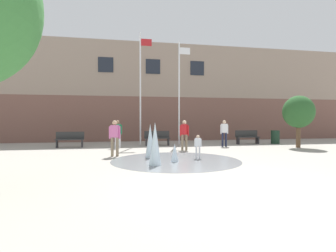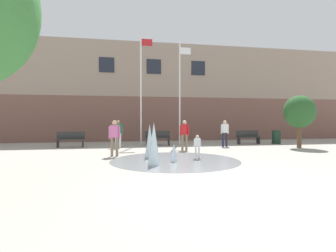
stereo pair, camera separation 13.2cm
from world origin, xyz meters
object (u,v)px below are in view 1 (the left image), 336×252
Objects in this scene: adult_in_red at (224,131)px; street_tree_near_building at (299,112)px; park_bench_near_trashcan at (247,137)px; teen_by_trashcan at (184,133)px; adult_watching at (118,132)px; flagpole_right at (180,89)px; flagpole_left at (141,85)px; adult_near_bench at (115,135)px; trash_can at (275,137)px; park_bench_far_left at (70,139)px; park_bench_under_right_flagpole at (157,138)px; child_running at (198,145)px.

adult_in_red is 4.38m from street_tree_near_building.
park_bench_near_trashcan is 1.01× the size of adult_in_red.
teen_by_trashcan is 3.92m from adult_watching.
flagpole_left is at bearing 180.00° from flagpole_right.
street_tree_near_building is (10.33, -1.74, 1.14)m from adult_watching.
flagpole_right is (-2.25, 2.23, 2.73)m from adult_in_red.
park_bench_near_trashcan is at bearing 24.93° from adult_watching.
adult_near_bench is at bearing -128.22° from flagpole_right.
trash_can is (10.46, 0.72, -0.48)m from adult_watching.
park_bench_far_left is 2.95m from adult_watching.
flagpole_left is (-1.98, 3.70, 2.95)m from teen_by_trashcan.
trash_can is (8.97, -1.14, -3.43)m from flagpole_left.
adult_watching reaches higher than park_bench_under_right_flagpole.
teen_by_trashcan is at bearing -152.32° from adult_in_red.
flagpole_left reaches higher than park_bench_near_trashcan.
teen_by_trashcan is 7.46m from trash_can.
child_running reaches higher than park_bench_near_trashcan.
trash_can is at bearing -10.14° from flagpole_right.
adult_in_red is at bearing 159.55° from teen_by_trashcan.
street_tree_near_building reaches higher than park_bench_far_left.
flagpole_left is at bearing 157.82° from street_tree_near_building.
child_running is at bearing 177.61° from adult_near_bench.
flagpole_right reaches higher than child_running.
adult_near_bench is at bearing -158.31° from trash_can.
adult_in_red is at bearing -148.51° from park_bench_near_trashcan.
adult_near_bench is 0.22× the size of flagpole_left.
adult_in_red reaches higher than park_bench_near_trashcan.
flagpole_left is 8.10× the size of trash_can.
park_bench_under_right_flagpole is 3.67m from flagpole_right.
park_bench_far_left is at bearing -178.49° from park_bench_under_right_flagpole.
flagpole_right reaches higher than trash_can.
trash_can is at bearing 87.06° from street_tree_near_building.
park_bench_under_right_flagpole is at bearing 1.51° from park_bench_far_left.
adult_in_red and adult_near_bench have the same top height.
park_bench_near_trashcan is at bearing -7.04° from flagpole_left.
trash_can is (1.90, -0.27, -0.03)m from park_bench_near_trashcan.
adult_in_red is 5.36m from child_running.
adult_watching is (-3.47, 1.84, 0.00)m from teen_by_trashcan.
adult_watching is (-2.44, -1.06, 0.45)m from park_bench_under_right_flagpole.
child_running is 3.67m from adult_near_bench.
adult_in_red is (9.10, -1.30, 0.45)m from park_bench_far_left.
adult_near_bench is 7.34m from flagpole_right.
park_bench_under_right_flagpole is 8.02m from trash_can.
park_bench_near_trashcan is 2.65m from adult_in_red.
child_running is at bearing -37.03° from adult_watching.
park_bench_far_left is at bearing -172.23° from flagpole_right.
adult_in_red is at bearing 14.97° from adult_watching.
park_bench_under_right_flagpole is at bearing 160.41° from street_tree_near_building.
flagpole_left is (-1.81, 6.63, 3.31)m from child_running.
park_bench_far_left is 13.46m from street_tree_near_building.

